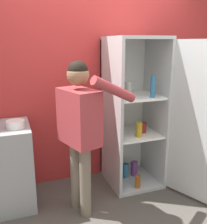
# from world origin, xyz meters

# --- Properties ---
(ground_plane) EXTENTS (12.00, 12.00, 0.00)m
(ground_plane) POSITION_xyz_m (0.00, 0.00, 0.00)
(ground_plane) COLOR #4C4742
(wall_back) EXTENTS (7.00, 0.06, 2.55)m
(wall_back) POSITION_xyz_m (0.00, 0.98, 1.27)
(wall_back) COLOR #B72D2D
(wall_back) RESTS_ON ground_plane
(refrigerator) EXTENTS (0.92, 1.23, 1.82)m
(refrigerator) POSITION_xyz_m (0.47, 0.52, 0.90)
(refrigerator) COLOR #B7BABC
(refrigerator) RESTS_ON ground_plane
(person) EXTENTS (0.74, 0.59, 1.59)m
(person) POSITION_xyz_m (-0.42, 0.23, 1.00)
(person) COLOR #726656
(person) RESTS_ON ground_plane
(counter) EXTENTS (0.56, 0.63, 0.91)m
(counter) POSITION_xyz_m (-1.16, 0.62, 0.45)
(counter) COLOR gray
(counter) RESTS_ON ground_plane
(bowl) EXTENTS (0.19, 0.19, 0.08)m
(bowl) POSITION_xyz_m (-1.02, 0.52, 0.95)
(bowl) COLOR white
(bowl) RESTS_ON counter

